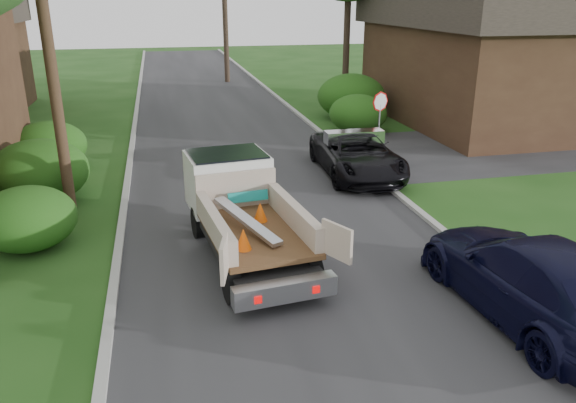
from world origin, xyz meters
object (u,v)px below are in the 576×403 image
(stop_sign, at_px, (380,110))
(navy_suv, at_px, (534,278))
(utility_pole, at_px, (46,24))
(house_right, at_px, (496,55))
(black_pickup, at_px, (357,154))
(flatbed_truck, at_px, (238,201))

(stop_sign, xyz_separation_m, navy_suv, (-1.40, -11.50, -0.97))
(utility_pole, xyz_separation_m, house_right, (18.48, 9.02, -2.01))
(black_pickup, distance_m, navy_suv, 9.42)
(navy_suv, bearing_deg, stop_sign, -99.52)
(utility_pole, height_order, navy_suv, utility_pole)
(navy_suv, bearing_deg, utility_pole, -41.45)
(utility_pole, bearing_deg, house_right, 26.01)
(stop_sign, relative_size, black_pickup, 0.48)
(flatbed_truck, distance_m, navy_suv, 6.75)
(house_right, relative_size, navy_suv, 2.33)
(utility_pole, xyz_separation_m, navy_suv, (9.28, -7.48, -4.37))
(flatbed_truck, bearing_deg, stop_sign, 40.78)
(house_right, distance_m, black_pickup, 12.02)
(utility_pole, distance_m, flatbed_truck, 6.58)
(stop_sign, height_order, utility_pole, utility_pole)
(black_pickup, bearing_deg, navy_suv, -86.17)
(stop_sign, height_order, flatbed_truck, stop_sign)
(stop_sign, height_order, house_right, house_right)
(stop_sign, height_order, navy_suv, stop_sign)
(flatbed_truck, bearing_deg, house_right, 33.45)
(stop_sign, xyz_separation_m, utility_pole, (-10.68, -4.02, 3.40))
(black_pickup, bearing_deg, flatbed_truck, -131.86)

